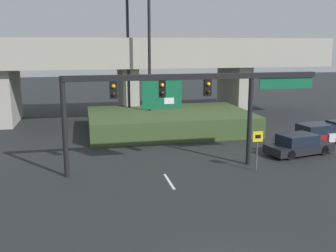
{
  "coord_description": "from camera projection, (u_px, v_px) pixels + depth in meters",
  "views": [
    {
      "loc": [
        -4.26,
        -10.17,
        7.11
      ],
      "look_at": [
        0.0,
        9.33,
        2.93
      ],
      "focal_mm": 42.0,
      "sensor_mm": 36.0,
      "label": 1
    }
  ],
  "objects": [
    {
      "name": "grass_embankment",
      "position": [
        169.0,
        121.0,
        32.61
      ],
      "size": [
        13.16,
        8.56,
        1.61
      ],
      "color": "#384C28",
      "rests_on": "ground"
    },
    {
      "name": "lane_markings",
      "position": [
        154.0,
        158.0,
        24.99
      ],
      "size": [
        0.14,
        47.27,
        0.01
      ],
      "color": "silver",
      "rests_on": "ground"
    },
    {
      "name": "highway_light_pole_near",
      "position": [
        128.0,
        32.0,
        33.33
      ],
      "size": [
        0.7,
        0.36,
        15.49
      ],
      "color": "black",
      "rests_on": "ground"
    },
    {
      "name": "parked_sedan_near_right",
      "position": [
        298.0,
        145.0,
        25.67
      ],
      "size": [
        4.73,
        2.66,
        1.36
      ],
      "rotation": [
        0.0,
        0.0,
        0.2
      ],
      "color": "black",
      "rests_on": "ground"
    },
    {
      "name": "parked_sedan_mid_right",
      "position": [
        317.0,
        133.0,
        28.97
      ],
      "size": [
        5.03,
        2.58,
        1.35
      ],
      "rotation": [
        0.0,
        0.0,
        0.16
      ],
      "color": "maroon",
      "rests_on": "ground"
    },
    {
      "name": "highway_light_pole_far",
      "position": [
        149.0,
        51.0,
        32.0
      ],
      "size": [
        0.7,
        0.36,
        12.39
      ],
      "color": "black",
      "rests_on": "ground"
    },
    {
      "name": "signal_gantry",
      "position": [
        184.0,
        93.0,
        21.91
      ],
      "size": [
        14.68,
        0.44,
        5.49
      ],
      "color": "black",
      "rests_on": "ground"
    },
    {
      "name": "overpass_bridge",
      "position": [
        127.0,
        64.0,
        37.35
      ],
      "size": [
        38.45,
        7.78,
        7.63
      ],
      "color": "#A39E93",
      "rests_on": "ground"
    },
    {
      "name": "speed_limit_sign",
      "position": [
        257.0,
        145.0,
        22.12
      ],
      "size": [
        0.6,
        0.11,
        2.37
      ],
      "color": "#4C4C4C",
      "rests_on": "ground"
    }
  ]
}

